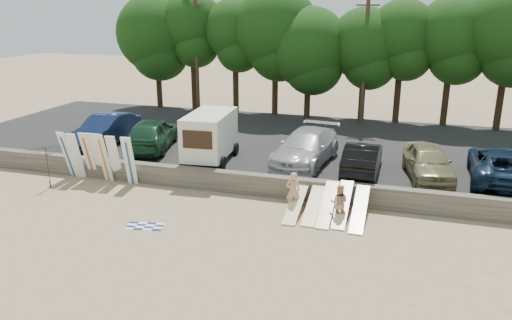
{
  "coord_description": "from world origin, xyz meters",
  "views": [
    {
      "loc": [
        4.84,
        -17.97,
        8.54
      ],
      "look_at": [
        -1.54,
        3.0,
        1.69
      ],
      "focal_mm": 35.0,
      "sensor_mm": 36.0,
      "label": 1
    }
  ],
  "objects_px": {
    "box_trailer": "(210,134)",
    "beach_umbrella": "(48,166)",
    "car_0": "(106,129)",
    "cooler": "(298,202)",
    "car_1": "(152,134)",
    "car_2": "(306,147)",
    "car_3": "(362,158)",
    "car_4": "(428,162)",
    "beachgoer_a": "(293,191)",
    "beachgoer_b": "(339,203)",
    "car_5": "(500,165)"
  },
  "relations": [
    {
      "from": "car_0",
      "to": "car_3",
      "type": "bearing_deg",
      "value": -4.79
    },
    {
      "from": "car_0",
      "to": "car_4",
      "type": "bearing_deg",
      "value": -3.63
    },
    {
      "from": "car_4",
      "to": "beachgoer_b",
      "type": "distance_m",
      "value": 5.81
    },
    {
      "from": "cooler",
      "to": "box_trailer",
      "type": "bearing_deg",
      "value": 131.82
    },
    {
      "from": "car_4",
      "to": "car_5",
      "type": "distance_m",
      "value": 3.22
    },
    {
      "from": "car_2",
      "to": "car_5",
      "type": "height_order",
      "value": "car_2"
    },
    {
      "from": "beachgoer_a",
      "to": "beach_umbrella",
      "type": "bearing_deg",
      "value": -21.96
    },
    {
      "from": "car_4",
      "to": "cooler",
      "type": "bearing_deg",
      "value": -157.66
    },
    {
      "from": "box_trailer",
      "to": "car_0",
      "type": "relative_size",
      "value": 0.79
    },
    {
      "from": "car_4",
      "to": "car_5",
      "type": "bearing_deg",
      "value": -0.53
    },
    {
      "from": "car_1",
      "to": "car_2",
      "type": "distance_m",
      "value": 8.82
    },
    {
      "from": "car_1",
      "to": "beach_umbrella",
      "type": "xyz_separation_m",
      "value": [
        -2.74,
        -5.34,
        -0.53
      ]
    },
    {
      "from": "car_0",
      "to": "cooler",
      "type": "bearing_deg",
      "value": -20.02
    },
    {
      "from": "car_0",
      "to": "cooler",
      "type": "distance_m",
      "value": 13.26
    },
    {
      "from": "car_0",
      "to": "car_5",
      "type": "xyz_separation_m",
      "value": [
        21.06,
        -0.33,
        -0.08
      ]
    },
    {
      "from": "car_0",
      "to": "beachgoer_a",
      "type": "bearing_deg",
      "value": -22.65
    },
    {
      "from": "box_trailer",
      "to": "car_5",
      "type": "distance_m",
      "value": 14.05
    },
    {
      "from": "box_trailer",
      "to": "car_4",
      "type": "xyz_separation_m",
      "value": [
        10.84,
        0.41,
        -0.63
      ]
    },
    {
      "from": "car_1",
      "to": "car_4",
      "type": "xyz_separation_m",
      "value": [
        14.76,
        -0.6,
        -0.12
      ]
    },
    {
      "from": "car_2",
      "to": "car_3",
      "type": "height_order",
      "value": "car_2"
    },
    {
      "from": "car_2",
      "to": "beachgoer_b",
      "type": "bearing_deg",
      "value": -57.61
    },
    {
      "from": "car_4",
      "to": "beach_umbrella",
      "type": "bearing_deg",
      "value": -174.95
    },
    {
      "from": "car_0",
      "to": "car_3",
      "type": "relative_size",
      "value": 1.14
    },
    {
      "from": "car_2",
      "to": "cooler",
      "type": "relative_size",
      "value": 15.31
    },
    {
      "from": "car_0",
      "to": "car_1",
      "type": "xyz_separation_m",
      "value": [
        3.13,
        -0.26,
        0.04
      ]
    },
    {
      "from": "car_1",
      "to": "car_4",
      "type": "bearing_deg",
      "value": 164.26
    },
    {
      "from": "car_1",
      "to": "beachgoer_a",
      "type": "distance_m",
      "value": 10.35
    },
    {
      "from": "car_3",
      "to": "beach_umbrella",
      "type": "relative_size",
      "value": 1.91
    },
    {
      "from": "car_2",
      "to": "car_3",
      "type": "distance_m",
      "value": 3.01
    },
    {
      "from": "beachgoer_b",
      "to": "car_4",
      "type": "bearing_deg",
      "value": -129.99
    },
    {
      "from": "beachgoer_a",
      "to": "beachgoer_b",
      "type": "bearing_deg",
      "value": 140.64
    },
    {
      "from": "car_2",
      "to": "beachgoer_b",
      "type": "relative_size",
      "value": 3.72
    },
    {
      "from": "car_4",
      "to": "box_trailer",
      "type": "bearing_deg",
      "value": 172.07
    },
    {
      "from": "car_0",
      "to": "car_3",
      "type": "xyz_separation_m",
      "value": [
        14.87,
        -1.02,
        -0.11
      ]
    },
    {
      "from": "cooler",
      "to": "car_2",
      "type": "bearing_deg",
      "value": 78.46
    },
    {
      "from": "beach_umbrella",
      "to": "box_trailer",
      "type": "bearing_deg",
      "value": 32.99
    },
    {
      "from": "car_4",
      "to": "car_5",
      "type": "relative_size",
      "value": 0.82
    },
    {
      "from": "beachgoer_a",
      "to": "cooler",
      "type": "relative_size",
      "value": 4.56
    },
    {
      "from": "car_3",
      "to": "car_4",
      "type": "bearing_deg",
      "value": -176.29
    },
    {
      "from": "car_1",
      "to": "car_3",
      "type": "bearing_deg",
      "value": 162.91
    },
    {
      "from": "car_3",
      "to": "cooler",
      "type": "xyz_separation_m",
      "value": [
        -2.42,
        -3.3,
        -1.29
      ]
    },
    {
      "from": "car_1",
      "to": "car_2",
      "type": "xyz_separation_m",
      "value": [
        8.82,
        -0.05,
        -0.06
      ]
    },
    {
      "from": "box_trailer",
      "to": "beach_umbrella",
      "type": "distance_m",
      "value": 8.02
    },
    {
      "from": "cooler",
      "to": "beach_umbrella",
      "type": "relative_size",
      "value": 0.16
    },
    {
      "from": "car_0",
      "to": "car_2",
      "type": "xyz_separation_m",
      "value": [
        11.95,
        -0.32,
        -0.02
      ]
    },
    {
      "from": "beachgoer_b",
      "to": "cooler",
      "type": "height_order",
      "value": "beachgoer_b"
    },
    {
      "from": "car_0",
      "to": "beachgoer_a",
      "type": "distance_m",
      "value": 13.3
    },
    {
      "from": "car_5",
      "to": "car_1",
      "type": "bearing_deg",
      "value": 2.87
    },
    {
      "from": "car_2",
      "to": "beachgoer_a",
      "type": "bearing_deg",
      "value": -78.22
    },
    {
      "from": "box_trailer",
      "to": "beachgoer_a",
      "type": "bearing_deg",
      "value": -39.3
    }
  ]
}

